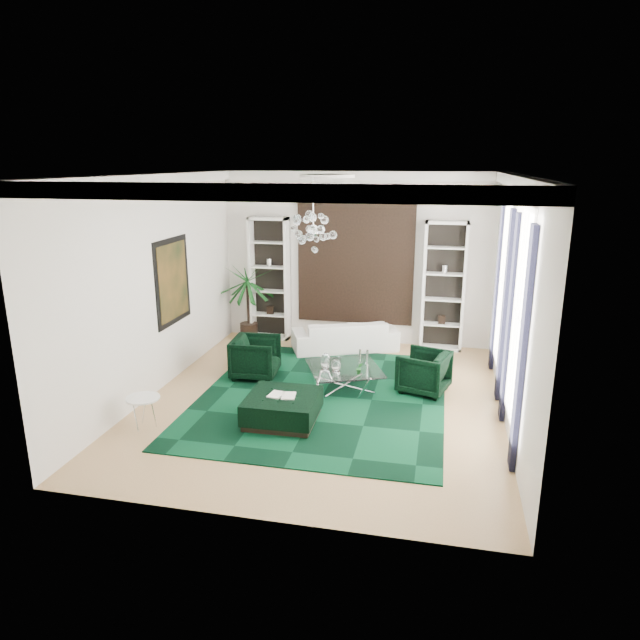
% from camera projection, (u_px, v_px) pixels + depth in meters
% --- Properties ---
extents(floor, '(6.00, 7.00, 0.02)m').
position_uv_depth(floor, '(323.00, 401.00, 9.89)').
color(floor, tan).
rests_on(floor, ground).
extents(ceiling, '(6.00, 7.00, 0.02)m').
position_uv_depth(ceiling, '(323.00, 174.00, 8.86)').
color(ceiling, white).
rests_on(ceiling, ground).
extents(wall_back, '(6.00, 0.02, 3.80)m').
position_uv_depth(wall_back, '(356.00, 259.00, 12.68)').
color(wall_back, silver).
rests_on(wall_back, ground).
extents(wall_front, '(6.00, 0.02, 3.80)m').
position_uv_depth(wall_front, '(255.00, 365.00, 6.07)').
color(wall_front, silver).
rests_on(wall_front, ground).
extents(wall_left, '(0.02, 7.00, 3.80)m').
position_uv_depth(wall_left, '(155.00, 285.00, 9.99)').
color(wall_left, silver).
rests_on(wall_left, ground).
extents(wall_right, '(0.02, 7.00, 3.80)m').
position_uv_depth(wall_right, '(514.00, 303.00, 8.76)').
color(wall_right, silver).
rests_on(wall_right, ground).
extents(crown_molding, '(6.00, 7.00, 0.18)m').
position_uv_depth(crown_molding, '(323.00, 181.00, 8.89)').
color(crown_molding, white).
rests_on(crown_molding, ceiling).
extents(ceiling_medallion, '(0.90, 0.90, 0.05)m').
position_uv_depth(ceiling_medallion, '(327.00, 176.00, 9.15)').
color(ceiling_medallion, white).
rests_on(ceiling_medallion, ceiling).
extents(tapestry, '(2.50, 0.06, 2.80)m').
position_uv_depth(tapestry, '(355.00, 259.00, 12.63)').
color(tapestry, black).
rests_on(tapestry, wall_back).
extents(shelving_left, '(0.90, 0.38, 2.80)m').
position_uv_depth(shelving_left, '(270.00, 279.00, 13.02)').
color(shelving_left, white).
rests_on(shelving_left, floor).
extents(shelving_right, '(0.90, 0.38, 2.80)m').
position_uv_depth(shelving_right, '(444.00, 287.00, 12.22)').
color(shelving_right, white).
rests_on(shelving_right, floor).
extents(painting, '(0.04, 1.30, 1.60)m').
position_uv_depth(painting, '(173.00, 281.00, 10.56)').
color(painting, black).
rests_on(painting, wall_left).
extents(window_near, '(0.03, 1.10, 2.90)m').
position_uv_depth(window_near, '(520.00, 318.00, 7.91)').
color(window_near, white).
rests_on(window_near, wall_right).
extents(curtain_near_a, '(0.07, 0.30, 3.25)m').
position_uv_depth(curtain_near_a, '(522.00, 352.00, 7.25)').
color(curtain_near_a, black).
rests_on(curtain_near_a, floor).
extents(curtain_near_b, '(0.07, 0.30, 3.25)m').
position_uv_depth(curtain_near_b, '(510.00, 320.00, 8.72)').
color(curtain_near_b, black).
rests_on(curtain_near_b, floor).
extents(window_far, '(0.03, 1.10, 2.90)m').
position_uv_depth(window_far, '(504.00, 283.00, 10.17)').
color(window_far, white).
rests_on(window_far, wall_right).
extents(curtain_far_a, '(0.07, 0.30, 3.25)m').
position_uv_depth(curtain_far_a, '(505.00, 307.00, 9.51)').
color(curtain_far_a, black).
rests_on(curtain_far_a, floor).
extents(curtain_far_b, '(0.07, 0.30, 3.25)m').
position_uv_depth(curtain_far_b, '(497.00, 287.00, 10.98)').
color(curtain_far_b, black).
rests_on(curtain_far_b, floor).
extents(rug, '(4.20, 5.00, 0.02)m').
position_uv_depth(rug, '(323.00, 396.00, 10.03)').
color(rug, black).
rests_on(rug, floor).
extents(sofa, '(2.42, 1.70, 0.66)m').
position_uv_depth(sofa, '(345.00, 335.00, 12.45)').
color(sofa, white).
rests_on(sofa, floor).
extents(armchair_left, '(0.92, 0.90, 0.79)m').
position_uv_depth(armchair_left, '(256.00, 357.00, 10.86)').
color(armchair_left, black).
rests_on(armchair_left, floor).
extents(armchair_right, '(1.02, 1.01, 0.75)m').
position_uv_depth(armchair_right, '(424.00, 372.00, 10.15)').
color(armchair_right, black).
rests_on(armchair_right, floor).
extents(coffee_table, '(1.61, 1.61, 0.42)m').
position_uv_depth(coffee_table, '(344.00, 379.00, 10.29)').
color(coffee_table, white).
rests_on(coffee_table, floor).
extents(ottoman_side, '(1.10, 1.10, 0.37)m').
position_uv_depth(ottoman_side, '(252.00, 358.00, 11.43)').
color(ottoman_side, black).
rests_on(ottoman_side, floor).
extents(ottoman_front, '(1.12, 1.12, 0.44)m').
position_uv_depth(ottoman_front, '(283.00, 409.00, 9.02)').
color(ottoman_front, black).
rests_on(ottoman_front, floor).
extents(book, '(0.43, 0.29, 0.03)m').
position_uv_depth(book, '(282.00, 395.00, 8.95)').
color(book, white).
rests_on(book, ottoman_front).
extents(side_table, '(0.52, 0.52, 0.49)m').
position_uv_depth(side_table, '(144.00, 413.00, 8.81)').
color(side_table, white).
rests_on(side_table, floor).
extents(palm, '(1.80, 1.80, 2.23)m').
position_uv_depth(palm, '(248.00, 292.00, 13.01)').
color(palm, '#124818').
rests_on(palm, floor).
extents(chandelier, '(1.11, 1.11, 0.76)m').
position_uv_depth(chandelier, '(313.00, 231.00, 9.71)').
color(chandelier, white).
rests_on(chandelier, ceiling).
extents(table_plant, '(0.14, 0.12, 0.21)m').
position_uv_depth(table_plant, '(359.00, 368.00, 9.90)').
color(table_plant, '#124818').
rests_on(table_plant, coffee_table).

